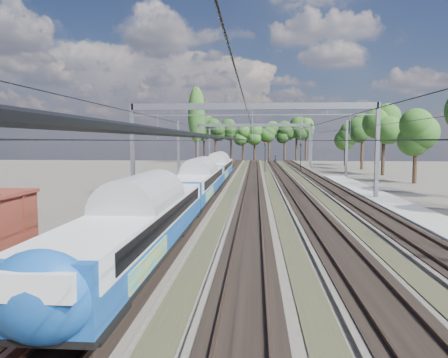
# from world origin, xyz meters

# --- Properties ---
(ground) EXTENTS (220.00, 220.00, 0.00)m
(ground) POSITION_xyz_m (0.00, 0.00, 0.00)
(ground) COLOR #47423A
(ground) RESTS_ON ground
(track_bed) EXTENTS (21.00, 130.00, 0.34)m
(track_bed) POSITION_xyz_m (-0.00, 45.00, 0.10)
(track_bed) COLOR #47423A
(track_bed) RESTS_ON ground
(platform) EXTENTS (3.00, 70.00, 0.30)m
(platform) POSITION_xyz_m (12.00, 20.00, 0.15)
(platform) COLOR gray
(platform) RESTS_ON ground
(catenary) EXTENTS (25.65, 130.00, 9.00)m
(catenary) POSITION_xyz_m (0.33, 52.69, 6.40)
(catenary) COLOR gray
(catenary) RESTS_ON ground
(tree_belt) EXTENTS (39.64, 99.77, 11.96)m
(tree_belt) POSITION_xyz_m (5.00, 96.42, 8.24)
(tree_belt) COLOR black
(tree_belt) RESTS_ON ground
(poplar) EXTENTS (4.40, 4.40, 19.04)m
(poplar) POSITION_xyz_m (-14.50, 98.00, 11.89)
(poplar) COLOR black
(poplar) RESTS_ON ground
(emu_train) EXTENTS (2.69, 57.00, 3.93)m
(emu_train) POSITION_xyz_m (-4.50, 25.70, 2.32)
(emu_train) COLOR black
(emu_train) RESTS_ON ground
(worker) EXTENTS (0.58, 0.79, 2.01)m
(worker) POSITION_xyz_m (5.14, 95.80, 1.01)
(worker) COLOR black
(worker) RESTS_ON ground
(signal_near) EXTENTS (0.38, 0.35, 5.30)m
(signal_near) POSITION_xyz_m (1.97, 66.02, 3.35)
(signal_near) COLOR black
(signal_near) RESTS_ON ground
(signal_far) EXTENTS (0.37, 0.34, 5.15)m
(signal_far) POSITION_xyz_m (8.15, 65.54, 3.26)
(signal_far) COLOR black
(signal_far) RESTS_ON ground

